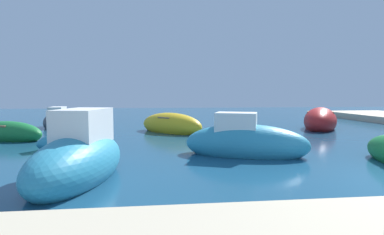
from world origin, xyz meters
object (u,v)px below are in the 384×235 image
moored_boat_6 (245,142)px  moored_boat_4 (57,120)px  moored_boat_7 (171,125)px  moored_boat_8 (76,139)px  moored_boat_3 (8,133)px  moored_boat_2 (320,121)px  moored_boat_1 (79,159)px

moored_boat_6 → moored_boat_4: bearing=153.9°
moored_boat_7 → moored_boat_4: bearing=-160.3°
moored_boat_6 → moored_boat_7: (-2.35, 6.82, -0.07)m
moored_boat_6 → moored_boat_8: size_ratio=1.48×
moored_boat_3 → moored_boat_6: 11.31m
moored_boat_2 → moored_boat_4: moored_boat_2 is taller
moored_boat_2 → moored_boat_6: size_ratio=1.06×
moored_boat_2 → moored_boat_8: (-13.60, -5.11, -0.14)m
moored_boat_4 → moored_boat_6: (9.81, -10.56, 0.05)m
moored_boat_1 → moored_boat_7: moored_boat_1 is taller
moored_boat_1 → moored_boat_8: size_ratio=1.41×
moored_boat_7 → moored_boat_1: bearing=-60.3°
moored_boat_6 → moored_boat_8: moored_boat_6 is taller
moored_boat_3 → moored_boat_4: 5.78m
moored_boat_2 → moored_boat_1: bearing=-20.0°
moored_boat_2 → moored_boat_6: (-7.12, -7.57, -0.01)m
moored_boat_3 → moored_boat_8: (3.75, -2.34, 0.02)m
moored_boat_1 → moored_boat_2: size_ratio=0.90×
moored_boat_2 → moored_boat_3: bearing=-50.4°
moored_boat_1 → moored_boat_7: size_ratio=1.05×
moored_boat_2 → moored_boat_7: moored_boat_2 is taller
moored_boat_1 → moored_boat_6: size_ratio=0.95×
moored_boat_7 → moored_boat_6: bearing=-24.6°
moored_boat_4 → moored_boat_8: (3.32, -8.10, -0.08)m
moored_boat_4 → moored_boat_8: moored_boat_4 is taller
moored_boat_4 → moored_boat_6: size_ratio=0.78×
moored_boat_1 → moored_boat_7: 9.75m
moored_boat_1 → moored_boat_8: bearing=-153.7°
moored_boat_2 → moored_boat_7: (-9.47, -0.75, -0.08)m
moored_boat_3 → moored_boat_4: bearing=-71.7°
moored_boat_1 → moored_boat_4: (-4.66, 13.08, -0.12)m
moored_boat_4 → moored_boat_7: (7.45, -3.74, -0.02)m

